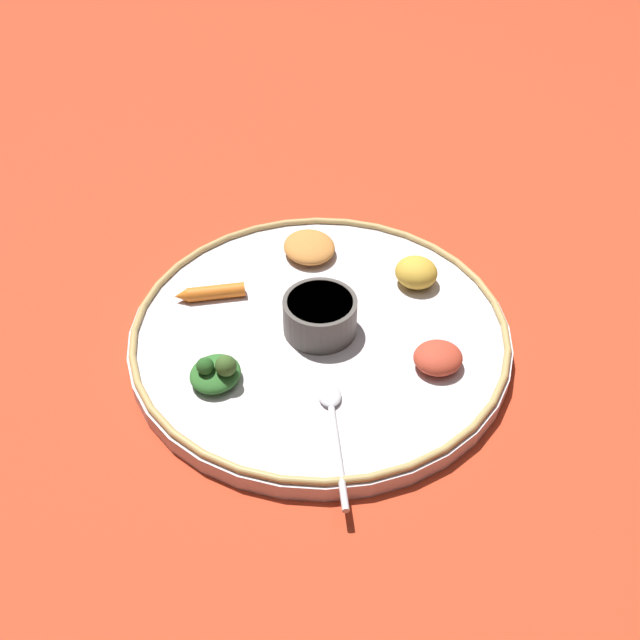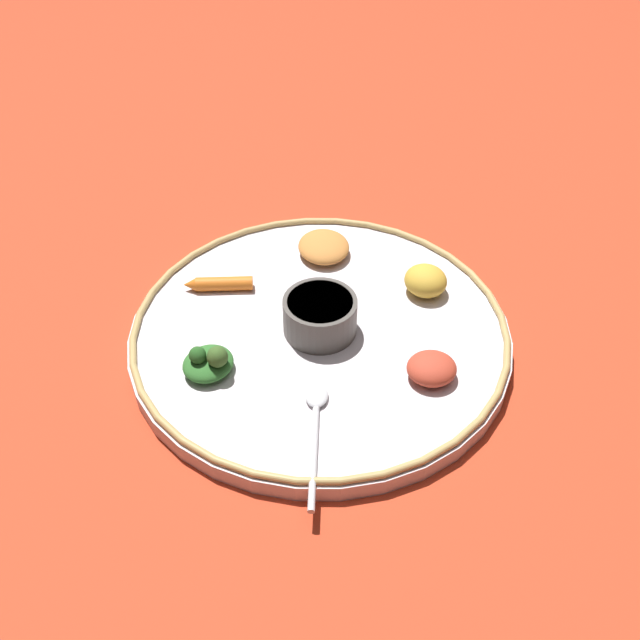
# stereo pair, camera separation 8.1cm
# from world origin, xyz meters

# --- Properties ---
(ground_plane) EXTENTS (2.40, 2.40, 0.00)m
(ground_plane) POSITION_xyz_m (0.00, 0.00, 0.00)
(ground_plane) COLOR #B7381E
(platter) EXTENTS (0.43, 0.43, 0.02)m
(platter) POSITION_xyz_m (0.00, 0.00, 0.01)
(platter) COLOR silver
(platter) RESTS_ON ground_plane
(platter_rim) EXTENTS (0.42, 0.42, 0.01)m
(platter_rim) POSITION_xyz_m (0.00, 0.00, 0.02)
(platter_rim) COLOR tan
(platter_rim) RESTS_ON platter
(center_bowl) EXTENTS (0.08, 0.08, 0.04)m
(center_bowl) POSITION_xyz_m (0.00, 0.00, 0.04)
(center_bowl) COLOR #4C4742
(center_bowl) RESTS_ON platter
(spoon) EXTENTS (0.03, 0.16, 0.01)m
(spoon) POSITION_xyz_m (-0.01, 0.14, 0.02)
(spoon) COLOR silver
(spoon) RESTS_ON platter
(greens_pile) EXTENTS (0.07, 0.08, 0.04)m
(greens_pile) POSITION_xyz_m (0.11, 0.08, 0.03)
(greens_pile) COLOR #2D6628
(greens_pile) RESTS_ON platter
(carrot_near_spoon) EXTENTS (0.08, 0.03, 0.02)m
(carrot_near_spoon) POSITION_xyz_m (0.13, -0.06, 0.03)
(carrot_near_spoon) COLOR orange
(carrot_near_spoon) RESTS_ON platter
(mound_lentil_yellow) EXTENTS (0.07, 0.07, 0.03)m
(mound_lentil_yellow) POSITION_xyz_m (-0.12, -0.08, 0.04)
(mound_lentil_yellow) COLOR gold
(mound_lentil_yellow) RESTS_ON platter
(mound_berbere_red) EXTENTS (0.06, 0.06, 0.03)m
(mound_berbere_red) POSITION_xyz_m (-0.12, 0.06, 0.03)
(mound_berbere_red) COLOR #B73D28
(mound_berbere_red) RESTS_ON platter
(mound_squash) EXTENTS (0.08, 0.09, 0.02)m
(mound_squash) POSITION_xyz_m (0.01, -0.14, 0.03)
(mound_squash) COLOR #C67A38
(mound_squash) RESTS_ON platter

